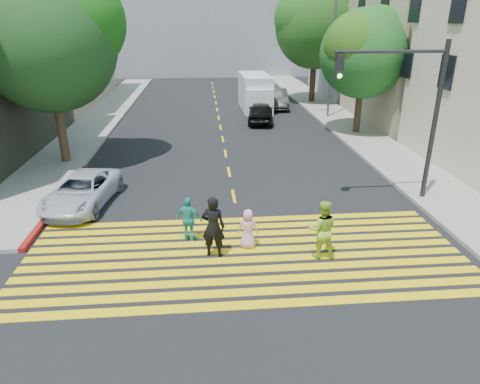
{
  "coord_description": "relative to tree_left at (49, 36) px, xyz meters",
  "views": [
    {
      "loc": [
        -1.15,
        -10.11,
        6.75
      ],
      "look_at": [
        0.0,
        3.0,
        1.4
      ],
      "focal_mm": 32.0,
      "sensor_mm": 36.0,
      "label": 1
    }
  ],
  "objects": [
    {
      "name": "crosswalk",
      "position": [
        7.97,
        -9.81,
        -6.02
      ],
      "size": [
        13.4,
        5.3,
        0.01
      ],
      "color": "yellow",
      "rests_on": "ground"
    },
    {
      "name": "pedestrian_man",
      "position": [
        7.02,
        -9.72,
        -5.05
      ],
      "size": [
        0.79,
        0.61,
        1.95
      ],
      "primitive_type": "imported",
      "rotation": [
        0.0,
        0.0,
        2.93
      ],
      "color": "black",
      "rests_on": "ground"
    },
    {
      "name": "ground",
      "position": [
        7.97,
        -11.08,
        -6.02
      ],
      "size": [
        120.0,
        120.0,
        0.0
      ],
      "primitive_type": "plane",
      "color": "black"
    },
    {
      "name": "street_lamp",
      "position": [
        15.7,
        9.1,
        -1.01
      ],
      "size": [
        1.98,
        0.37,
        8.73
      ],
      "rotation": [
        0.0,
        0.0,
        -0.1
      ],
      "color": "#595B63",
      "rests_on": "ground"
    },
    {
      "name": "pedestrian_child",
      "position": [
        8.11,
        -9.31,
        -5.38
      ],
      "size": [
        0.7,
        0.53,
        1.3
      ],
      "primitive_type": "imported",
      "rotation": [
        0.0,
        0.0,
        2.93
      ],
      "color": "#E39DCC",
      "rests_on": "ground"
    },
    {
      "name": "white_van",
      "position": [
        11.03,
        12.85,
        -4.76
      ],
      "size": [
        2.24,
        5.7,
        2.67
      ],
      "rotation": [
        0.0,
        0.0,
        0.02
      ],
      "color": "silver",
      "rests_on": "ground"
    },
    {
      "name": "dark_car_parked",
      "position": [
        12.83,
        13.24,
        -5.29
      ],
      "size": [
        1.88,
        4.55,
        1.47
      ],
      "primitive_type": "imported",
      "rotation": [
        0.0,
        0.0,
        -0.07
      ],
      "color": "#262628",
      "rests_on": "ground"
    },
    {
      "name": "lane_line",
      "position": [
        7.97,
        11.42,
        -6.02
      ],
      "size": [
        0.12,
        34.4,
        0.01
      ],
      "color": "yellow",
      "rests_on": "ground"
    },
    {
      "name": "building_right_tan",
      "position": [
        22.97,
        7.92,
        -1.02
      ],
      "size": [
        10.0,
        10.0,
        10.0
      ],
      "primitive_type": "cube",
      "color": "tan",
      "rests_on": "ground"
    },
    {
      "name": "building_right_grey",
      "position": [
        22.97,
        18.92,
        -1.02
      ],
      "size": [
        10.0,
        10.0,
        10.0
      ],
      "primitive_type": "cube",
      "color": "gray",
      "rests_on": "ground"
    },
    {
      "name": "traffic_signal",
      "position": [
        14.36,
        -6.08,
        -2.08
      ],
      "size": [
        4.15,
        0.36,
        6.09
      ],
      "rotation": [
        0.0,
        0.0,
        0.01
      ],
      "color": "#232427",
      "rests_on": "ground"
    },
    {
      "name": "tree_right_near",
      "position": [
        16.44,
        4.48,
        -0.93
      ],
      "size": [
        6.78,
        6.78,
        7.53
      ],
      "rotation": [
        0.0,
        0.0,
        0.4
      ],
      "color": "black",
      "rests_on": "ground"
    },
    {
      "name": "building_left_tan",
      "position": [
        -8.03,
        16.92,
        -1.02
      ],
      "size": [
        12.0,
        16.0,
        10.0
      ],
      "primitive_type": "cube",
      "color": "tan",
      "rests_on": "ground"
    },
    {
      "name": "curb_red",
      "position": [
        1.07,
        -5.08,
        -5.94
      ],
      "size": [
        0.2,
        8.0,
        0.16
      ],
      "primitive_type": "cube",
      "color": "maroon",
      "rests_on": "ground"
    },
    {
      "name": "pedestrian_extra",
      "position": [
        6.27,
        -8.7,
        -5.26
      ],
      "size": [
        0.97,
        0.67,
        1.52
      ],
      "primitive_type": "imported",
      "rotation": [
        0.0,
        0.0,
        2.77
      ],
      "color": "teal",
      "rests_on": "ground"
    },
    {
      "name": "backdrop_block",
      "position": [
        7.97,
        36.92,
        -0.02
      ],
      "size": [
        30.0,
        8.0,
        12.0
      ],
      "primitive_type": "cube",
      "color": "gray",
      "rests_on": "ground"
    },
    {
      "name": "pedestrian_woman",
      "position": [
        10.26,
        -10.06,
        -5.1
      ],
      "size": [
        0.98,
        0.82,
        1.84
      ],
      "primitive_type": "imported",
      "rotation": [
        0.0,
        0.0,
        3.0
      ],
      "color": "#9DCA32",
      "rests_on": "ground"
    },
    {
      "name": "tree_left",
      "position": [
        0.0,
        0.0,
        0.0
      ],
      "size": [
        7.14,
        6.72,
        8.93
      ],
      "rotation": [
        0.0,
        0.0,
        0.09
      ],
      "color": "#412C17",
      "rests_on": "ground"
    },
    {
      "name": "dark_car_near",
      "position": [
        10.83,
        8.1,
        -5.3
      ],
      "size": [
        2.3,
        4.43,
        1.44
      ],
      "primitive_type": "imported",
      "rotation": [
        0.0,
        0.0,
        3.0
      ],
      "color": "black",
      "rests_on": "ground"
    },
    {
      "name": "sidewalk_right",
      "position": [
        16.47,
        3.92,
        -5.95
      ],
      "size": [
        3.0,
        60.0,
        0.15
      ],
      "primitive_type": "cube",
      "color": "gray",
      "rests_on": "ground"
    },
    {
      "name": "silver_car",
      "position": [
        11.32,
        18.59,
        -5.39
      ],
      "size": [
        2.21,
        4.53,
        1.27
      ],
      "primitive_type": "imported",
      "rotation": [
        0.0,
        0.0,
        3.04
      ],
      "color": "#A0A0A1",
      "rests_on": "ground"
    },
    {
      "name": "sidewalk_left",
      "position": [
        -0.53,
        10.92,
        -5.95
      ],
      "size": [
        3.0,
        40.0,
        0.15
      ],
      "primitive_type": "cube",
      "color": "gray",
      "rests_on": "ground"
    },
    {
      "name": "tree_right_far",
      "position": [
        16.27,
        15.23,
        0.44
      ],
      "size": [
        7.28,
        6.62,
        9.57
      ],
      "rotation": [
        0.0,
        0.0,
        0.0
      ],
      "color": "#37261C",
      "rests_on": "ground"
    },
    {
      "name": "white_sedan",
      "position": [
        2.09,
        -5.48,
        -5.42
      ],
      "size": [
        2.64,
        4.58,
        1.2
      ],
      "primitive_type": "imported",
      "rotation": [
        0.0,
        0.0,
        -0.15
      ],
      "color": "silver",
      "rests_on": "ground"
    }
  ]
}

